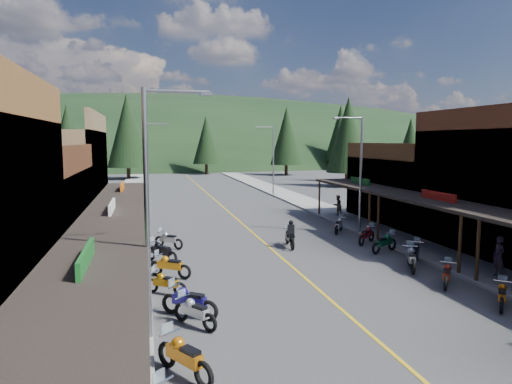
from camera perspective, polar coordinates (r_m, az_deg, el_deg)
ground at (r=22.54m, az=5.44°, el=-10.06°), size 220.00×220.00×0.00m
centerline at (r=41.53m, az=-3.56°, el=-2.40°), size 0.15×90.00×0.01m
sidewalk_west at (r=40.94m, az=-15.65°, el=-2.66°), size 3.40×94.00×0.15m
sidewalk_east at (r=43.84m, az=7.72°, el=-1.88°), size 3.40×94.00×0.15m
shop_west_3 at (r=32.55m, az=-25.37°, el=0.77°), size 10.90×10.20×8.20m
shop_east_3 at (r=38.14m, az=19.66°, el=0.28°), size 10.90×10.20×6.20m
streetlight_0 at (r=14.55m, az=-12.93°, el=-1.37°), size 2.16×0.18×8.00m
streetlight_1 at (r=42.46m, az=-13.37°, el=3.68°), size 2.16×0.18×8.00m
streetlight_2 at (r=31.75m, az=12.74°, el=2.81°), size 2.16×0.18×8.00m
streetlight_3 at (r=52.37m, az=2.03°, el=4.35°), size 2.16×0.18×8.00m
ridge_hill at (r=155.71m, az=-10.93°, el=4.01°), size 310.00×140.00×60.00m
pine_1 at (r=91.99m, az=-24.29°, el=6.43°), size 5.88×5.88×12.50m
pine_2 at (r=78.49m, az=-15.79°, el=7.40°), size 6.72×6.72×14.00m
pine_3 at (r=87.12m, az=-6.26°, el=6.49°), size 5.04×5.04×11.00m
pine_4 at (r=84.24m, az=3.82°, el=7.03°), size 5.88×5.88×12.50m
pine_5 at (r=101.14m, az=10.52°, el=7.27°), size 6.72×6.72×14.00m
pine_6 at (r=99.71m, az=18.75°, el=6.19°), size 5.04×5.04×11.00m
pine_7 at (r=99.59m, az=-28.20°, el=6.20°), size 5.88×5.88×12.50m
pine_8 at (r=62.23m, az=-27.53°, el=5.36°), size 4.48×4.48×10.00m
pine_9 at (r=72.42m, az=11.96°, el=6.32°), size 4.93×4.93×10.80m
pine_10 at (r=71.26m, az=-22.49°, el=6.30°), size 5.38×5.38×11.60m
pine_11 at (r=64.39m, az=11.43°, el=7.05°), size 5.82×5.82×12.40m
bike_west_4 at (r=13.20m, az=-8.96°, el=-19.46°), size 1.87×2.32×1.30m
bike_west_5 at (r=16.33m, az=-7.66°, el=-14.48°), size 1.75×2.03×1.16m
bike_west_6 at (r=17.15m, az=-8.34°, el=-13.18°), size 2.28×2.03×1.31m
bike_west_7 at (r=19.66m, az=-11.24°, el=-10.98°), size 1.93×1.63×1.10m
bike_west_8 at (r=21.93m, az=-10.72°, el=-8.93°), size 2.19×1.84×1.24m
bike_west_9 at (r=24.68m, az=-11.76°, el=-7.19°), size 2.02×2.14×1.26m
bike_west_10 at (r=27.75m, az=-10.86°, el=-5.76°), size 1.94×1.86×1.15m
bike_east_5 at (r=20.22m, az=28.40°, el=-11.16°), size 1.76×1.85×1.10m
bike_east_6 at (r=22.02m, az=22.76°, el=-9.40°), size 1.78×1.96×1.14m
bike_east_7 at (r=24.08m, az=18.86°, el=-7.72°), size 1.67×2.36×1.29m
bike_east_8 at (r=25.34m, az=19.27°, el=-7.08°), size 1.94×2.14×1.24m
bike_east_9 at (r=27.29m, az=15.75°, el=-6.03°), size 2.22×1.54×1.21m
bike_east_10 at (r=29.22m, az=13.67°, el=-5.15°), size 2.09×1.90×1.21m
bike_east_11 at (r=32.16m, az=10.31°, el=-4.01°), size 1.80×2.14×1.21m
rider_on_bike at (r=27.55m, az=4.26°, el=-5.53°), size 1.00×2.31×1.71m
pedestrian_east_a at (r=23.90m, az=28.06°, el=-7.12°), size 0.56×0.76×1.90m
pedestrian_east_b at (r=38.86m, az=10.16°, el=-1.62°), size 0.94×0.73×1.70m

